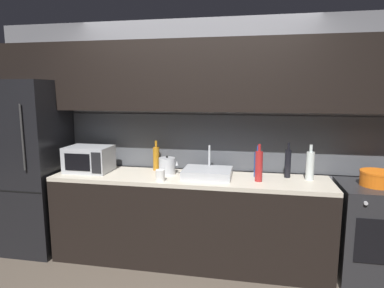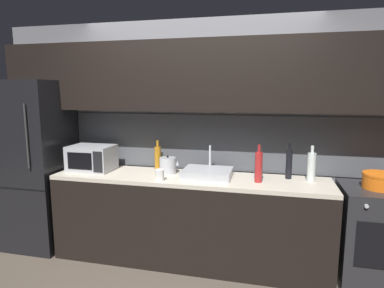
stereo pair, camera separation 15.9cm
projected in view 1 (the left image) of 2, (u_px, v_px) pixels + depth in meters
back_wall at (194, 110)px, 3.50m from camera, size 4.52×0.44×2.50m
counter_run at (189, 219)px, 3.38m from camera, size 2.78×0.60×0.90m
refrigerator at (32, 166)px, 3.63m from camera, size 0.68×0.69×1.86m
oven_range at (371, 232)px, 3.06m from camera, size 0.60×0.62×0.90m
microwave at (89, 159)px, 3.51m from camera, size 0.46×0.35×0.27m
sink_basin at (207, 173)px, 3.30m from camera, size 0.48×0.38×0.30m
kettle at (167, 166)px, 3.41m from camera, size 0.20×0.17×0.19m
wine_bottle_dark at (288, 163)px, 3.26m from camera, size 0.06×0.06×0.35m
wine_bottle_amber at (156, 158)px, 3.57m from camera, size 0.07×0.07×0.32m
wine_bottle_blue at (258, 164)px, 3.29m from camera, size 0.07×0.07×0.32m
wine_bottle_clear at (310, 165)px, 3.17m from camera, size 0.08×0.08×0.34m
wine_bottle_red at (259, 166)px, 3.12m from camera, size 0.07×0.07×0.36m
mug_white at (160, 175)px, 3.14m from camera, size 0.09×0.09×0.11m
cooking_pot at (377, 178)px, 2.98m from camera, size 0.30×0.30×0.14m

